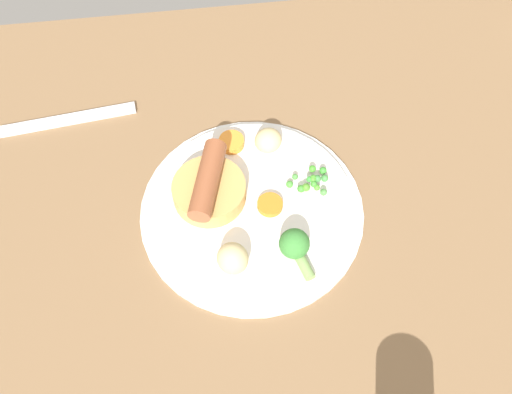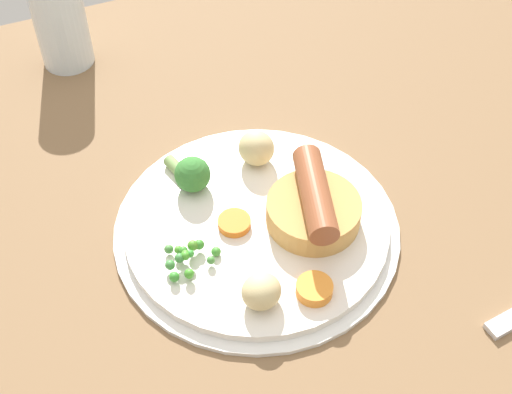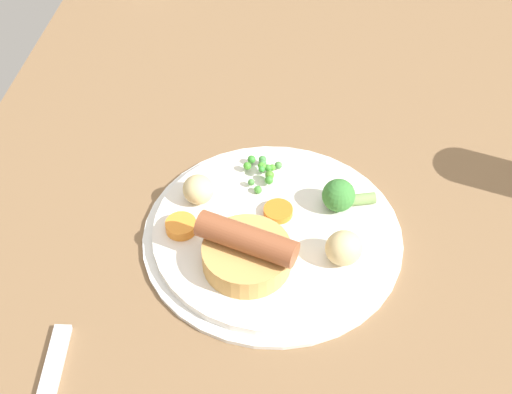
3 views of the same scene
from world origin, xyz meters
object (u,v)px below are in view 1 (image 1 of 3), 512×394
Objects in this scene: carrot_slice_6 at (232,142)px; pea_pile at (312,181)px; sausage_pudding at (209,188)px; dinner_plate at (252,209)px; broccoli_floret_near at (295,246)px; fork at (68,120)px; potato_chunk_0 at (268,140)px; potato_chunk_2 at (233,258)px; carrot_slice_3 at (270,205)px.

pea_pile is at bearing 141.26° from carrot_slice_6.
dinner_plate is at bearing -95.58° from sausage_pudding.
sausage_pudding is 8.24cm from carrot_slice_6.
pea_pile is (-12.44, -0.12, -1.05)cm from sausage_pudding.
broccoli_floret_near is 1.81× the size of carrot_slice_6.
dinner_plate is at bearing 136.81° from fork.
potato_chunk_0 is at bearing -110.17° from dinner_plate.
sausage_pudding reaches higher than potato_chunk_0.
pea_pile is 1.56× the size of carrot_slice_6.
fork is (19.75, -24.36, -2.87)cm from potato_chunk_2.
potato_chunk_0 reaches higher than carrot_slice_3.
pea_pile is at bearing -164.65° from dinner_plate.
carrot_slice_3 reaches higher than dinner_plate.
potato_chunk_0 is (1.02, -15.01, -0.18)cm from broccoli_floret_near.
broccoli_floret_near reaches higher than potato_chunk_0.
dinner_plate is 2.48cm from carrot_slice_3.
potato_chunk_0 is 1.14× the size of carrot_slice_3.
dinner_plate is 9.53cm from carrot_slice_6.
sausage_pudding reaches higher than dinner_plate.
potato_chunk_2 reaches higher than fork.
carrot_slice_6 is at bearing -95.31° from potato_chunk_2.
sausage_pudding is 3.21× the size of carrot_slice_6.
broccoli_floret_near is 1.58× the size of potato_chunk_2.
broccoli_floret_near is 7.16cm from potato_chunk_2.
fork is (24.92, -17.30, -1.49)cm from carrot_slice_3.
fork is at bearing 32.51° from broccoli_floret_near.
potato_chunk_0 is 0.19× the size of fork.
sausage_pudding reaches higher than fork.
dinner_plate is at bearing -112.34° from potato_chunk_2.
carrot_slice_3 is at bearing 83.87° from potato_chunk_0.
potato_chunk_2 is at bearing 68.80° from potato_chunk_0.
dinner_plate is at bearing -8.08° from carrot_slice_3.
potato_chunk_2 is (7.12, 0.72, 0.12)cm from broccoli_floret_near.
potato_chunk_2 reaches higher than pea_pile.
carrot_slice_6 is at bearing -69.39° from carrot_slice_3.
sausage_pudding is at bearing -78.72° from potato_chunk_2.
broccoli_floret_near is at bearing 109.23° from carrot_slice_6.
fork is (22.78, -17.00, -0.27)cm from dinner_plate.
broccoli_floret_near reaches higher than dinner_plate.
broccoli_floret_near is at bearing -174.25° from potato_chunk_2.
potato_chunk_2 is at bearing 79.61° from broccoli_floret_near.
dinner_plate reaches higher than fork.
broccoli_floret_near is at bearing -117.57° from sausage_pudding.
broccoli_floret_near is 6.76cm from carrot_slice_3.
sausage_pudding is 2.79× the size of potato_chunk_2.
dinner_plate is 9.20cm from potato_chunk_0.
carrot_slice_3 is (-5.17, -7.06, -1.38)cm from potato_chunk_2.
potato_chunk_2 is at bearing 67.66° from dinner_plate.
carrot_slice_6 is at bearing -38.74° from pea_pile.
pea_pile is 1.36× the size of potato_chunk_2.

